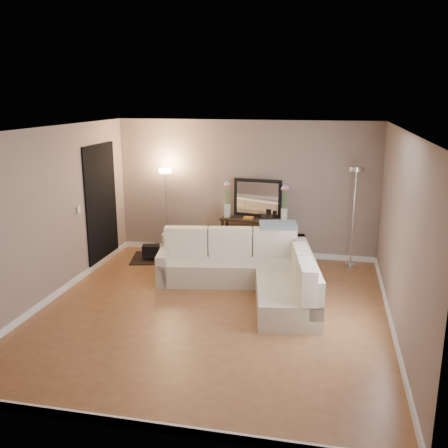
% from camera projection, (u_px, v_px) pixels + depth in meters
% --- Properties ---
extents(floor, '(5.00, 5.50, 0.01)m').
position_uv_depth(floor, '(212.00, 311.00, 7.25)').
color(floor, '#925B35').
rests_on(floor, ground).
extents(ceiling, '(5.00, 5.50, 0.01)m').
position_uv_depth(ceiling, '(211.00, 129.00, 6.60)').
color(ceiling, white).
rests_on(ceiling, ground).
extents(wall_back, '(5.00, 0.02, 2.60)m').
position_uv_depth(wall_back, '(245.00, 189.00, 9.54)').
color(wall_back, gray).
rests_on(wall_back, ground).
extents(wall_front, '(5.00, 0.02, 2.60)m').
position_uv_depth(wall_front, '(138.00, 302.00, 4.32)').
color(wall_front, gray).
rests_on(wall_front, ground).
extents(wall_left, '(0.02, 5.50, 2.60)m').
position_uv_depth(wall_left, '(49.00, 215.00, 7.44)').
color(wall_left, gray).
rests_on(wall_left, ground).
extents(wall_right, '(0.02, 5.50, 2.60)m').
position_uv_depth(wall_right, '(401.00, 234.00, 6.42)').
color(wall_right, gray).
rests_on(wall_right, ground).
extents(baseboard_back, '(5.00, 0.03, 0.10)m').
position_uv_depth(baseboard_back, '(245.00, 252.00, 9.83)').
color(baseboard_back, white).
rests_on(baseboard_back, ground).
extents(baseboard_front, '(5.00, 0.03, 0.10)m').
position_uv_depth(baseboard_front, '(145.00, 425.00, 4.65)').
color(baseboard_front, white).
rests_on(baseboard_front, ground).
extents(baseboard_left, '(0.03, 5.50, 0.10)m').
position_uv_depth(baseboard_left, '(57.00, 294.00, 7.75)').
color(baseboard_left, white).
rests_on(baseboard_left, ground).
extents(baseboard_right, '(0.03, 5.50, 0.10)m').
position_uv_depth(baseboard_right, '(391.00, 323.00, 6.74)').
color(baseboard_right, white).
rests_on(baseboard_right, ground).
extents(doorway, '(0.02, 1.20, 2.20)m').
position_uv_depth(doorway, '(102.00, 205.00, 9.09)').
color(doorway, black).
rests_on(doorway, ground).
extents(switch_plate, '(0.02, 0.08, 0.12)m').
position_uv_depth(switch_plate, '(79.00, 210.00, 8.26)').
color(switch_plate, white).
rests_on(switch_plate, ground).
extents(sectional_sofa, '(2.83, 2.47, 0.87)m').
position_uv_depth(sectional_sofa, '(252.00, 270.00, 7.98)').
color(sectional_sofa, beige).
rests_on(sectional_sofa, floor).
extents(throw_blanket, '(0.69, 0.49, 0.08)m').
position_uv_depth(throw_blanket, '(278.00, 225.00, 8.41)').
color(throw_blanket, gray).
rests_on(throw_blanket, sectional_sofa).
extents(console_table, '(1.33, 0.49, 0.80)m').
position_uv_depth(console_table, '(251.00, 237.00, 9.41)').
color(console_table, black).
rests_on(console_table, floor).
extents(leaning_mirror, '(0.92, 0.14, 0.72)m').
position_uv_depth(leaning_mirror, '(258.00, 198.00, 9.36)').
color(leaning_mirror, black).
rests_on(leaning_mirror, console_table).
extents(table_decor, '(0.55, 0.15, 0.13)m').
position_uv_depth(table_decor, '(254.00, 218.00, 9.26)').
color(table_decor, orange).
rests_on(table_decor, console_table).
extents(flower_vase_left, '(0.15, 0.13, 0.68)m').
position_uv_depth(flower_vase_left, '(227.00, 202.00, 9.40)').
color(flower_vase_left, silver).
rests_on(flower_vase_left, console_table).
extents(flower_vase_right, '(0.15, 0.13, 0.68)m').
position_uv_depth(flower_vase_right, '(284.00, 206.00, 9.06)').
color(flower_vase_right, silver).
rests_on(flower_vase_right, console_table).
extents(floor_lamp_lit, '(0.28, 0.28, 1.68)m').
position_uv_depth(floor_lamp_lit, '(166.00, 194.00, 9.59)').
color(floor_lamp_lit, silver).
rests_on(floor_lamp_lit, floor).
extents(floor_lamp_unlit, '(0.30, 0.30, 1.83)m').
position_uv_depth(floor_lamp_unlit, '(355.00, 197.00, 8.83)').
color(floor_lamp_unlit, silver).
rests_on(floor_lamp_unlit, floor).
extents(charcoal_rug, '(1.25, 1.04, 0.01)m').
position_uv_depth(charcoal_rug, '(161.00, 258.00, 9.58)').
color(charcoal_rug, black).
rests_on(charcoal_rug, floor).
extents(black_bag, '(0.35, 0.28, 0.20)m').
position_uv_depth(black_bag, '(151.00, 250.00, 9.45)').
color(black_bag, black).
rests_on(black_bag, charcoal_rug).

